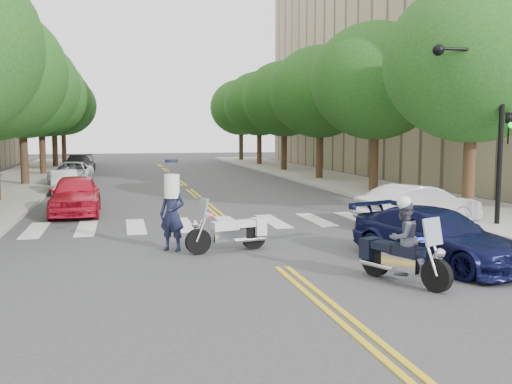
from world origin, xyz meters
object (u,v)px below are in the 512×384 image
object	(u,v)px
motorcycle_parked	(234,232)
sedan_blue	(436,237)
convertible	(419,205)
officer_standing	(172,214)
motorcycle_police	(401,244)

from	to	relation	value
motorcycle_parked	sedan_blue	xyz separation A→B (m)	(4.34, -2.53, 0.15)
convertible	motorcycle_parked	bearing A→B (deg)	100.82
officer_standing	motorcycle_police	bearing A→B (deg)	-10.65
motorcycle_parked	sedan_blue	size ratio (longest dim) A/B	0.49
motorcycle_police	convertible	bearing A→B (deg)	-144.69
motorcycle_police	sedan_blue	distance (m)	2.09
motorcycle_police	motorcycle_parked	distance (m)	4.74
motorcycle_parked	motorcycle_police	bearing A→B (deg)	-158.00
motorcycle_police	convertible	size ratio (longest dim) A/B	0.51
sedan_blue	convertible	bearing A→B (deg)	46.00
motorcycle_police	sedan_blue	size ratio (longest dim) A/B	0.48
officer_standing	sedan_blue	size ratio (longest dim) A/B	0.43
officer_standing	convertible	distance (m)	8.51
sedan_blue	motorcycle_police	bearing A→B (deg)	-159.09
motorcycle_police	motorcycle_parked	xyz separation A→B (m)	(-2.74, 3.86, -0.31)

